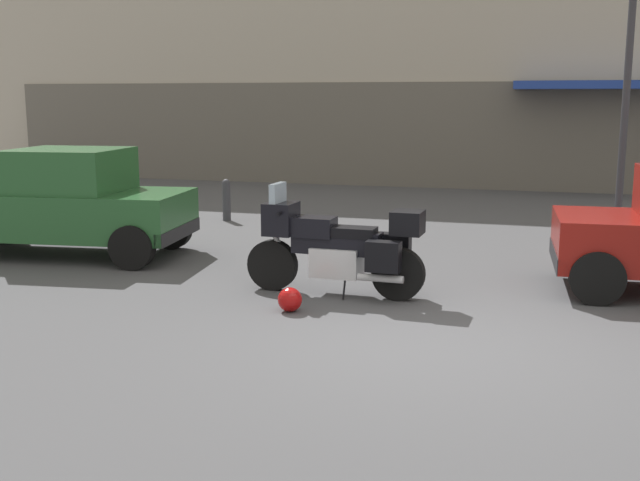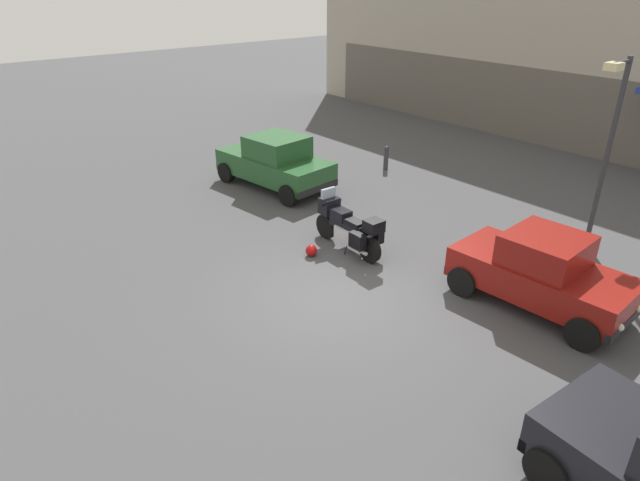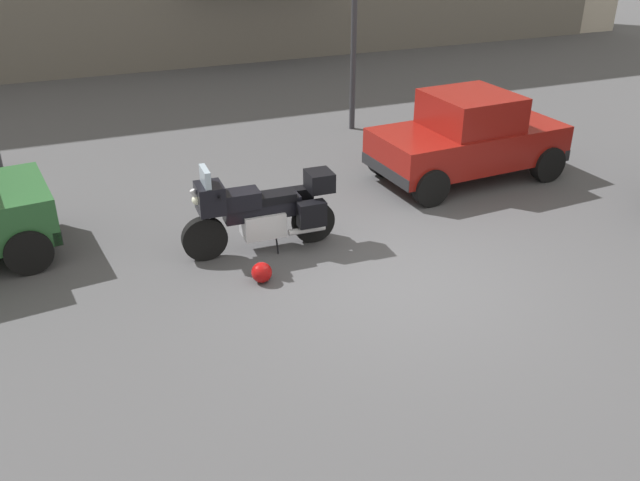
# 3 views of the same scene
# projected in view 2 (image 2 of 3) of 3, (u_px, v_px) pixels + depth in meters

# --- Properties ---
(ground_plane) EXTENTS (80.00, 80.00, 0.00)m
(ground_plane) POSITION_uv_depth(u_px,v_px,m) (336.00, 295.00, 11.42)
(ground_plane) COLOR #424244
(motorcycle) EXTENTS (2.26, 0.77, 1.36)m
(motorcycle) POSITION_uv_depth(u_px,v_px,m) (348.00, 227.00, 13.03)
(motorcycle) COLOR black
(motorcycle) RESTS_ON ground
(helmet) EXTENTS (0.28, 0.28, 0.28)m
(helmet) POSITION_uv_depth(u_px,v_px,m) (311.00, 251.00, 12.95)
(helmet) COLOR #990C0C
(helmet) RESTS_ON ground
(car_hatchback_near) EXTENTS (4.00, 2.18, 1.64)m
(car_hatchback_near) POSITION_uv_depth(u_px,v_px,m) (275.00, 162.00, 16.83)
(car_hatchback_near) COLOR #235128
(car_hatchback_near) RESTS_ON ground
(car_compact_side) EXTENTS (3.55, 1.89, 1.56)m
(car_compact_side) POSITION_uv_depth(u_px,v_px,m) (541.00, 272.00, 10.75)
(car_compact_side) COLOR maroon
(car_compact_side) RESTS_ON ground
(streetlamp_curbside) EXTENTS (0.28, 0.94, 4.48)m
(streetlamp_curbside) POSITION_uv_depth(u_px,v_px,m) (609.00, 137.00, 12.23)
(streetlamp_curbside) COLOR #2D2D33
(streetlamp_curbside) RESTS_ON ground
(bollard_curbside) EXTENTS (0.16, 0.16, 0.83)m
(bollard_curbside) POSITION_uv_depth(u_px,v_px,m) (386.00, 157.00, 18.51)
(bollard_curbside) COLOR #333338
(bollard_curbside) RESTS_ON ground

